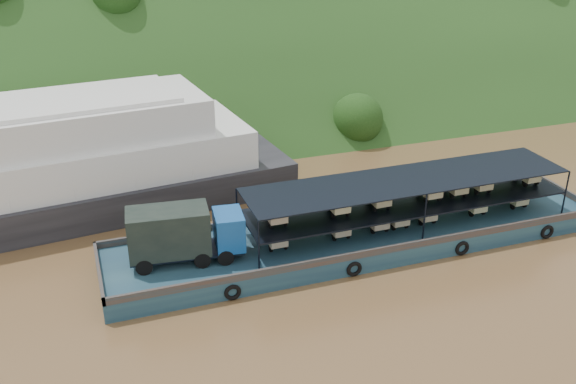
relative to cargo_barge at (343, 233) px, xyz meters
name	(u,v)px	position (x,y,z in m)	size (l,w,h in m)	color
ground	(329,247)	(-0.77, 0.52, -1.21)	(160.00, 160.00, 0.00)	brown
hillside	(211,104)	(-0.77, 36.52, -1.21)	(140.00, 28.00, 28.00)	#1A3413
cargo_barge	(343,233)	(0.00, 0.00, 0.00)	(35.00, 7.18, 4.83)	#132C44
passenger_ferry	(3,172)	(-21.76, 12.62, 2.57)	(44.02, 15.42, 8.73)	black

